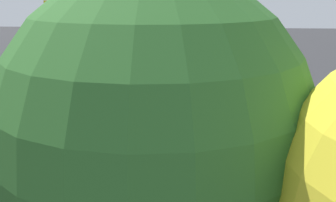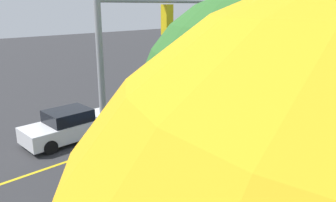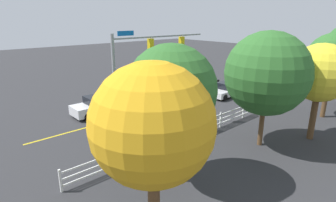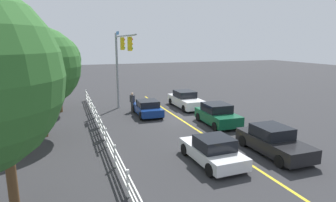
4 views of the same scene
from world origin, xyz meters
name	(u,v)px [view 4 (image 4 of 4)]	position (x,y,z in m)	size (l,w,h in m)	color
ground_plane	(179,118)	(0.00, 0.00, 0.00)	(120.00, 120.00, 0.00)	#2D2D30
lane_center_stripe	(202,133)	(-4.00, 0.00, 0.00)	(28.00, 0.16, 0.01)	gold
signal_assembly	(121,56)	(3.37, 3.84, 4.86)	(7.42, 0.38, 6.89)	gray
car_0	(147,108)	(1.86, 2.09, 0.63)	(3.97, 1.99, 1.30)	navy
car_1	(213,151)	(-8.48, 1.68, 0.65)	(4.04, 2.04, 1.39)	silver
car_2	(273,141)	(-8.55, -2.00, 0.71)	(4.56, 2.01, 1.52)	black
car_3	(186,100)	(3.44, -2.06, 0.72)	(4.80, 1.94, 1.55)	silver
car_4	(217,115)	(-2.54, -1.99, 0.74)	(4.01, 2.10, 1.55)	#0C4C2D
pedestrian	(132,101)	(3.51, 2.97, 0.93)	(0.47, 0.41, 1.69)	#3F3F42
white_rail_fence	(103,130)	(-3.00, 6.37, 0.60)	(26.10, 0.10, 1.15)	white
tree_0	(0,82)	(-9.43, 10.47, 4.68)	(3.77, 3.77, 6.59)	brown
tree_2	(56,60)	(5.62, 8.95, 4.53)	(4.10, 4.10, 6.61)	brown
tree_3	(40,67)	(-1.12, 9.78, 4.51)	(4.92, 4.92, 6.97)	brown
tree_4	(23,57)	(8.94, 11.81, 4.65)	(3.68, 3.68, 6.52)	brown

